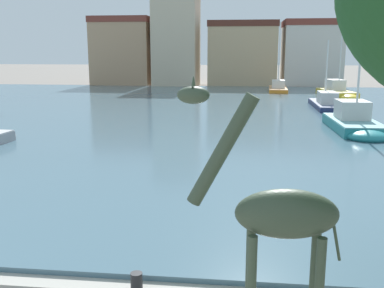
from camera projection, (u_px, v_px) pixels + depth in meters
name	position (u px, v px, depth m)	size (l,w,h in m)	color
harbor_water	(196.00, 113.00, 33.82)	(79.44, 50.10, 0.24)	#476675
quay_edge_coping	(66.00, 285.00, 9.23)	(79.44, 0.50, 0.12)	#ADA89E
giraffe_statue	(278.00, 219.00, 6.88)	(2.55, 0.67, 4.44)	#3D4C38
sailboat_orange	(278.00, 88.00, 51.43)	(2.32, 7.58, 7.89)	orange
sailboat_teal	(355.00, 125.00, 25.68)	(2.56, 6.84, 6.05)	teal
sailboat_navy	(325.00, 104.00, 36.74)	(1.95, 7.86, 5.62)	navy
sailboat_yellow	(338.00, 92.00, 45.44)	(3.25, 7.97, 8.15)	gold
mooring_bollard	(137.00, 285.00, 8.88)	(0.24, 0.24, 0.50)	#232326
townhouse_end_terrace	(124.00, 52.00, 61.45)	(7.95, 7.17, 9.17)	tan
townhouse_tall_gabled	(177.00, 37.00, 59.90)	(5.74, 7.82, 13.02)	#C6B293
townhouse_corner_house	(242.00, 54.00, 59.67)	(9.09, 5.75, 8.56)	tan
townhouse_wide_warehouse	(311.00, 54.00, 59.70)	(7.54, 7.43, 8.68)	beige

